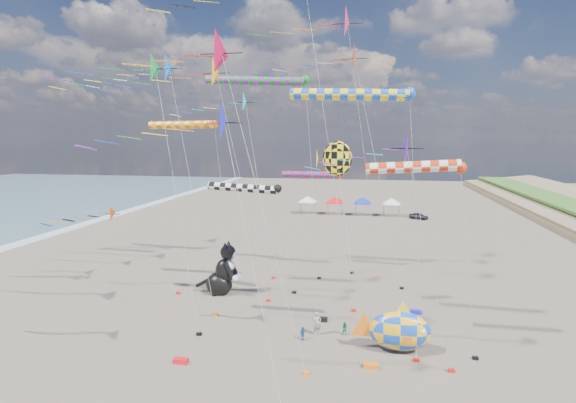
# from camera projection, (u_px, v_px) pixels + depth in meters

# --- Properties ---
(delta_kite_0) EXTENTS (15.59, 2.76, 20.07)m
(delta_kite_0) POSITION_uv_depth(u_px,v_px,m) (207.00, 55.00, 24.92)
(delta_kite_0) COLOR #CF0A3D
(delta_kite_0) RESTS_ON ground
(delta_kite_1) EXTENTS (9.73, 1.95, 15.61)m
(delta_kite_1) POSITION_uv_depth(u_px,v_px,m) (207.00, 129.00, 20.19)
(delta_kite_1) COLOR #2220E4
(delta_kite_1) RESTS_ON ground
(delta_kite_2) EXTENTS (8.11, 2.01, 14.37)m
(delta_kite_2) POSITION_uv_depth(u_px,v_px,m) (403.00, 152.00, 25.54)
(delta_kite_2) COLOR #5017A3
(delta_kite_2) RESTS_ON ground
(delta_kite_3) EXTENTS (16.50, 3.20, 26.17)m
(delta_kite_3) POSITION_uv_depth(u_px,v_px,m) (345.00, 26.00, 42.35)
(delta_kite_3) COLOR #F22555
(delta_kite_3) RESTS_ON ground
(delta_kite_4) EXTENTS (8.41, 2.19, 19.95)m
(delta_kite_4) POSITION_uv_depth(u_px,v_px,m) (174.00, 74.00, 33.15)
(delta_kite_4) COLOR blue
(delta_kite_4) RESTS_ON ground
(delta_kite_5) EXTENTS (9.85, 2.10, 18.39)m
(delta_kite_5) POSITION_uv_depth(u_px,v_px,m) (238.00, 104.00, 42.74)
(delta_kite_5) COLOR #16BECA
(delta_kite_5) RESTS_ON ground
(delta_kite_6) EXTENTS (12.89, 2.52, 20.28)m
(delta_kite_6) POSITION_uv_depth(u_px,v_px,m) (218.00, 77.00, 36.44)
(delta_kite_6) COLOR #FFB70A
(delta_kite_6) RESTS_ON ground
(delta_kite_7) EXTENTS (10.89, 1.55, 8.11)m
(delta_kite_7) POSITION_uv_depth(u_px,v_px,m) (115.00, 216.00, 40.23)
(delta_kite_7) COLOR #D74505
(delta_kite_7) RESTS_ON ground
(delta_kite_8) EXTENTS (12.46, 2.67, 22.39)m
(delta_kite_8) POSITION_uv_depth(u_px,v_px,m) (357.00, 58.00, 39.34)
(delta_kite_8) COLOR red
(delta_kite_8) RESTS_ON ground
(delta_kite_9) EXTENTS (11.03, 2.12, 19.65)m
(delta_kite_9) POSITION_uv_depth(u_px,v_px,m) (129.00, 72.00, 29.99)
(delta_kite_9) COLOR #188D3E
(delta_kite_9) RESTS_ON ground
(windsock_0) EXTENTS (7.53, 0.66, 10.50)m
(windsock_0) POSITION_uv_depth(u_px,v_px,m) (314.00, 175.00, 45.47)
(windsock_0) COLOR red
(windsock_0) RESTS_ON ground
(windsock_1) EXTENTS (7.28, 0.74, 12.47)m
(windsock_1) POSITION_uv_depth(u_px,v_px,m) (419.00, 168.00, 27.31)
(windsock_1) COLOR red
(windsock_1) RESTS_ON ground
(windsock_2) EXTENTS (9.34, 0.80, 17.05)m
(windsock_2) POSITION_uv_depth(u_px,v_px,m) (355.00, 96.00, 29.01)
(windsock_2) COLOR blue
(windsock_2) RESTS_ON ground
(windsock_3) EXTENTS (11.48, 0.92, 19.73)m
(windsock_3) POSITION_uv_depth(u_px,v_px,m) (259.00, 81.00, 42.80)
(windsock_3) COLOR #167C23
(windsock_3) RESTS_ON ground
(windsock_4) EXTENTS (7.99, 0.76, 9.83)m
(windsock_4) POSITION_uv_depth(u_px,v_px,m) (247.00, 189.00, 39.76)
(windsock_4) COLOR black
(windsock_4) RESTS_ON ground
(windsock_5) EXTENTS (8.50, 0.79, 15.53)m
(windsock_5) POSITION_uv_depth(u_px,v_px,m) (185.00, 126.00, 44.15)
(windsock_5) COLOR orange
(windsock_5) RESTS_ON ground
(angelfish_kite) EXTENTS (3.74, 3.02, 13.64)m
(angelfish_kite) POSITION_uv_depth(u_px,v_px,m) (335.00, 160.00, 33.58)
(angelfish_kite) COLOR yellow
(angelfish_kite) RESTS_ON ground
(cat_inflatable) EXTENTS (3.75, 2.09, 4.88)m
(cat_inflatable) POSITION_uv_depth(u_px,v_px,m) (222.00, 268.00, 39.83)
(cat_inflatable) COLOR black
(cat_inflatable) RESTS_ON ground
(fish_inflatable) EXTENTS (5.26, 1.95, 3.52)m
(fish_inflatable) POSITION_uv_depth(u_px,v_px,m) (399.00, 331.00, 29.01)
(fish_inflatable) COLOR blue
(fish_inflatable) RESTS_ON ground
(person_adult) EXTENTS (0.73, 0.65, 1.68)m
(person_adult) POSITION_uv_depth(u_px,v_px,m) (317.00, 324.00, 31.71)
(person_adult) COLOR #90949E
(person_adult) RESTS_ON ground
(child_green) EXTENTS (0.56, 0.48, 1.00)m
(child_green) POSITION_uv_depth(u_px,v_px,m) (345.00, 329.00, 31.70)
(child_green) COLOR #1D8542
(child_green) RESTS_ON ground
(child_blue) EXTENTS (0.54, 0.60, 0.98)m
(child_blue) POSITION_uv_depth(u_px,v_px,m) (303.00, 333.00, 30.95)
(child_blue) COLOR #1E5D9D
(child_blue) RESTS_ON ground
(kite_bag_0) EXTENTS (0.90, 0.44, 0.30)m
(kite_bag_0) POSITION_uv_depth(u_px,v_px,m) (371.00, 366.00, 27.22)
(kite_bag_0) COLOR orange
(kite_bag_0) RESTS_ON ground
(kite_bag_1) EXTENTS (0.90, 0.44, 0.30)m
(kite_bag_1) POSITION_uv_depth(u_px,v_px,m) (321.00, 319.00, 34.19)
(kite_bag_1) COLOR black
(kite_bag_1) RESTS_ON ground
(kite_bag_2) EXTENTS (0.90, 0.44, 0.30)m
(kite_bag_2) POSITION_uv_depth(u_px,v_px,m) (181.00, 361.00, 27.82)
(kite_bag_2) COLOR red
(kite_bag_2) RESTS_ON ground
(kite_bag_3) EXTENTS (0.90, 0.44, 0.30)m
(kite_bag_3) POSITION_uv_depth(u_px,v_px,m) (416.00, 312.00, 35.62)
(kite_bag_3) COLOR #1617E1
(kite_bag_3) RESTS_ON ground
(tent_row) EXTENTS (19.20, 4.20, 3.80)m
(tent_row) POSITION_uv_depth(u_px,v_px,m) (349.00, 198.00, 80.69)
(tent_row) COLOR white
(tent_row) RESTS_ON ground
(parked_car) EXTENTS (3.52, 2.79, 1.12)m
(parked_car) POSITION_uv_depth(u_px,v_px,m) (419.00, 216.00, 76.93)
(parked_car) COLOR #26262D
(parked_car) RESTS_ON ground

